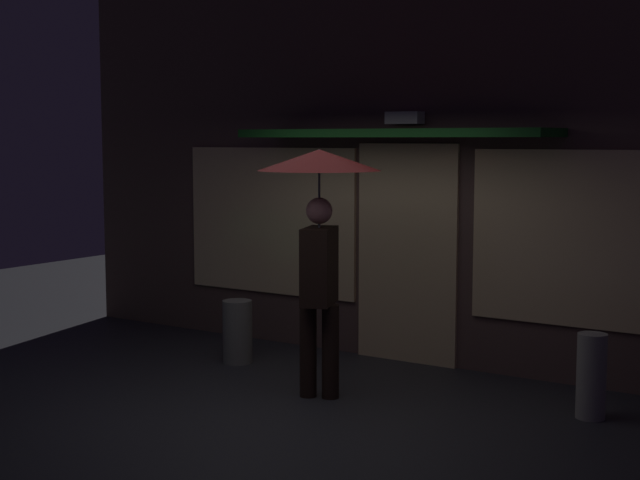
{
  "coord_description": "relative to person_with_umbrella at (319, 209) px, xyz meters",
  "views": [
    {
      "loc": [
        4.3,
        -5.98,
        2.24
      ],
      "look_at": [
        -0.01,
        0.6,
        1.38
      ],
      "focal_mm": 51.85,
      "sensor_mm": 36.0,
      "label": 1
    }
  ],
  "objects": [
    {
      "name": "sidewalk_bollard",
      "position": [
        -1.38,
        0.6,
        -1.34
      ],
      "size": [
        0.3,
        0.3,
        0.63
      ],
      "primitive_type": "cylinder",
      "color": "slate",
      "rests_on": "ground"
    },
    {
      "name": "building_facade",
      "position": [
        0.02,
        1.74,
        0.38
      ],
      "size": [
        8.61,
        1.0,
        4.11
      ],
      "color": "brown",
      "rests_on": "ground"
    },
    {
      "name": "sidewalk_bollard_2",
      "position": [
        2.16,
        0.69,
        -1.31
      ],
      "size": [
        0.24,
        0.24,
        0.69
      ],
      "primitive_type": "cylinder",
      "color": "#9E998E",
      "rests_on": "ground"
    },
    {
      "name": "person_with_umbrella",
      "position": [
        0.0,
        0.0,
        0.0
      ],
      "size": [
        1.06,
        1.06,
        2.16
      ],
      "rotation": [
        0.0,
        0.0,
        -1.23
      ],
      "color": "black",
      "rests_on": "ground"
    },
    {
      "name": "ground_plane",
      "position": [
        0.01,
        -0.6,
        -1.65
      ],
      "size": [
        18.0,
        18.0,
        0.0
      ],
      "primitive_type": "plane",
      "color": "#2D2D33"
    }
  ]
}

